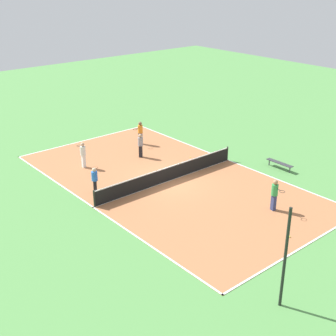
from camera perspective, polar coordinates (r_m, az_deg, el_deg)
The scene contains 12 objects.
ground_plane at distance 29.07m, azimuth 0.00°, elevation -1.63°, with size 80.00×80.00×0.00m, color #518E47.
court_surface at distance 29.06m, azimuth 0.00°, elevation -1.61°, with size 10.92×19.81×0.02m.
tennis_net at distance 28.85m, azimuth 0.00°, elevation -0.68°, with size 10.72×0.10×1.00m.
bench at distance 31.58m, azimuth 13.44°, elevation 0.56°, with size 0.36×1.97×0.45m.
player_center_orange at distance 35.01m, azimuth -3.41°, elevation 4.49°, with size 0.99×0.59×1.73m.
player_baseline_gray at distance 32.50m, azimuth -3.38°, elevation 2.95°, with size 0.51×0.51×1.69m.
player_near_blue at distance 27.49m, azimuth -8.94°, elevation -1.31°, with size 0.49×0.49×1.60m.
player_far_green at distance 25.83m, azimuth 12.86°, elevation -2.96°, with size 0.54×0.98×1.79m.
player_far_white at distance 31.21m, azimuth -10.32°, elevation 1.80°, with size 0.42×0.96×1.74m.
tennis_ball_far_baseline at distance 32.67m, azimuth 2.72°, elevation 1.32°, with size 0.07×0.07×0.07m, color #CCE033.
tennis_ball_near_net at distance 23.92m, azimuth 14.63°, elevation -8.12°, with size 0.07×0.07×0.07m, color #CCE033.
fence_post_back_right at distance 18.36m, azimuth 14.07°, elevation -10.66°, with size 0.12×0.12×4.31m.
Camera 1 is at (17.01, 20.20, 12.14)m, focal length 50.00 mm.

